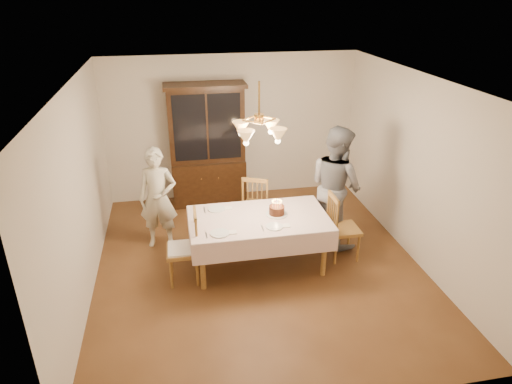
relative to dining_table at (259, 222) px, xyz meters
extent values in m
plane|color=#523017|center=(0.00, 0.00, -0.68)|extent=(5.00, 5.00, 0.00)
plane|color=white|center=(0.00, 0.00, 1.92)|extent=(5.00, 5.00, 0.00)
plane|color=beige|center=(0.00, 2.50, 0.62)|extent=(4.50, 0.00, 4.50)
plane|color=beige|center=(0.00, -2.50, 0.62)|extent=(4.50, 0.00, 4.50)
plane|color=beige|center=(-2.25, 0.00, 0.62)|extent=(0.00, 5.00, 5.00)
plane|color=beige|center=(2.25, 0.00, 0.62)|extent=(0.00, 5.00, 5.00)
cube|color=olive|center=(0.00, 0.00, 0.05)|extent=(1.80, 1.00, 0.04)
cube|color=white|center=(0.00, 0.00, 0.07)|extent=(1.90, 1.10, 0.01)
cylinder|color=olive|center=(-0.82, -0.42, -0.33)|extent=(0.07, 0.07, 0.71)
cylinder|color=olive|center=(0.82, -0.42, -0.33)|extent=(0.07, 0.07, 0.71)
cylinder|color=olive|center=(-0.82, 0.42, -0.33)|extent=(0.07, 0.07, 0.71)
cylinder|color=olive|center=(0.82, 0.42, -0.33)|extent=(0.07, 0.07, 0.71)
cube|color=black|center=(-0.48, 2.23, -0.28)|extent=(1.30, 0.50, 0.80)
cube|color=black|center=(-0.48, 2.28, 0.77)|extent=(1.30, 0.40, 1.30)
cube|color=black|center=(-0.48, 2.08, 0.77)|extent=(1.14, 0.01, 1.14)
cube|color=black|center=(-0.48, 2.23, 1.45)|extent=(1.38, 0.54, 0.06)
cube|color=olive|center=(0.17, 0.96, -0.23)|extent=(0.57, 0.56, 0.05)
cube|color=olive|center=(0.09, 0.79, 0.29)|extent=(0.38, 0.19, 0.06)
cylinder|color=olive|center=(0.40, 1.05, -0.47)|extent=(0.04, 0.04, 0.43)
cylinder|color=olive|center=(0.07, 1.19, -0.47)|extent=(0.04, 0.04, 0.43)
cylinder|color=olive|center=(0.27, 0.74, -0.47)|extent=(0.04, 0.04, 0.43)
cylinder|color=olive|center=(-0.06, 0.88, -0.47)|extent=(0.04, 0.04, 0.43)
cube|color=olive|center=(-1.06, -0.16, -0.23)|extent=(0.43, 0.45, 0.05)
cube|color=olive|center=(-0.87, -0.16, 0.29)|extent=(0.04, 0.40, 0.06)
cylinder|color=olive|center=(-1.22, 0.02, -0.47)|extent=(0.04, 0.04, 0.43)
cylinder|color=olive|center=(-1.23, -0.34, -0.47)|extent=(0.04, 0.04, 0.43)
cylinder|color=olive|center=(-0.88, 0.02, -0.47)|extent=(0.04, 0.04, 0.43)
cylinder|color=olive|center=(-0.89, -0.34, -0.47)|extent=(0.04, 0.04, 0.43)
cube|color=white|center=(-1.06, -0.16, -0.20)|extent=(0.39, 0.41, 0.03)
cube|color=olive|center=(1.25, -0.01, -0.23)|extent=(0.42, 0.44, 0.05)
cube|color=olive|center=(1.06, -0.01, 0.29)|extent=(0.04, 0.40, 0.06)
cylinder|color=olive|center=(1.42, -0.19, -0.47)|extent=(0.04, 0.04, 0.43)
cylinder|color=olive|center=(1.42, 0.17, -0.47)|extent=(0.04, 0.04, 0.43)
cylinder|color=olive|center=(1.08, -0.19, -0.47)|extent=(0.04, 0.04, 0.43)
cylinder|color=olive|center=(1.08, 0.17, -0.47)|extent=(0.04, 0.04, 0.43)
imported|color=beige|center=(-1.35, 0.83, 0.09)|extent=(0.63, 0.47, 1.55)
imported|color=slate|center=(1.26, 0.47, 0.24)|extent=(0.97, 1.09, 1.84)
cylinder|color=white|center=(0.26, 0.03, 0.08)|extent=(0.30, 0.30, 0.01)
cylinder|color=#39190D|center=(0.26, 0.03, 0.15)|extent=(0.21, 0.21, 0.11)
cylinder|color=#598CD8|center=(0.32, 0.03, 0.24)|extent=(0.01, 0.01, 0.07)
sphere|color=#FFB23F|center=(0.32, 0.03, 0.28)|extent=(0.01, 0.01, 0.01)
cylinder|color=pink|center=(0.32, 0.06, 0.24)|extent=(0.01, 0.01, 0.07)
sphere|color=#FFB23F|center=(0.32, 0.06, 0.28)|extent=(0.01, 0.01, 0.01)
cylinder|color=#EACC66|center=(0.30, 0.08, 0.24)|extent=(0.01, 0.01, 0.07)
sphere|color=#FFB23F|center=(0.30, 0.08, 0.28)|extent=(0.01, 0.01, 0.01)
cylinder|color=#598CD8|center=(0.28, 0.09, 0.24)|extent=(0.01, 0.01, 0.07)
sphere|color=#FFB23F|center=(0.28, 0.09, 0.28)|extent=(0.01, 0.01, 0.01)
cylinder|color=pink|center=(0.25, 0.10, 0.24)|extent=(0.01, 0.01, 0.07)
sphere|color=#FFB23F|center=(0.25, 0.10, 0.28)|extent=(0.01, 0.01, 0.01)
cylinder|color=#EACC66|center=(0.23, 0.09, 0.24)|extent=(0.01, 0.01, 0.07)
sphere|color=#FFB23F|center=(0.23, 0.09, 0.28)|extent=(0.01, 0.01, 0.01)
cylinder|color=#598CD8|center=(0.21, 0.07, 0.24)|extent=(0.01, 0.01, 0.07)
sphere|color=#FFB23F|center=(0.21, 0.07, 0.28)|extent=(0.01, 0.01, 0.01)
cylinder|color=pink|center=(0.20, 0.05, 0.24)|extent=(0.01, 0.01, 0.07)
sphere|color=#FFB23F|center=(0.20, 0.05, 0.28)|extent=(0.01, 0.01, 0.01)
cylinder|color=#EACC66|center=(0.20, 0.02, 0.24)|extent=(0.01, 0.01, 0.07)
sphere|color=#FFB23F|center=(0.20, 0.02, 0.28)|extent=(0.01, 0.01, 0.01)
cylinder|color=#598CD8|center=(0.21, 0.00, 0.24)|extent=(0.01, 0.01, 0.07)
sphere|color=#FFB23F|center=(0.21, 0.00, 0.28)|extent=(0.01, 0.01, 0.01)
cylinder|color=pink|center=(0.23, -0.02, 0.24)|extent=(0.01, 0.01, 0.07)
sphere|color=#FFB23F|center=(0.23, -0.02, 0.28)|extent=(0.01, 0.01, 0.01)
cylinder|color=#EACC66|center=(0.25, -0.03, 0.24)|extent=(0.01, 0.01, 0.07)
sphere|color=#FFB23F|center=(0.25, -0.03, 0.28)|extent=(0.01, 0.01, 0.01)
cylinder|color=#598CD8|center=(0.28, -0.03, 0.24)|extent=(0.01, 0.01, 0.07)
sphere|color=#FFB23F|center=(0.28, -0.03, 0.28)|extent=(0.01, 0.01, 0.01)
cylinder|color=pink|center=(0.30, -0.01, 0.24)|extent=(0.01, 0.01, 0.07)
sphere|color=#FFB23F|center=(0.30, -0.01, 0.28)|extent=(0.01, 0.01, 0.01)
cylinder|color=#EACC66|center=(0.32, 0.01, 0.24)|extent=(0.01, 0.01, 0.07)
sphere|color=#FFB23F|center=(0.32, 0.01, 0.28)|extent=(0.01, 0.01, 0.01)
cylinder|color=white|center=(-0.58, -0.35, 0.08)|extent=(0.25, 0.25, 0.02)
cube|color=silver|center=(-0.75, -0.35, 0.08)|extent=(0.01, 0.16, 0.01)
cube|color=white|center=(-0.41, -0.35, 0.08)|extent=(0.10, 0.10, 0.01)
cylinder|color=white|center=(0.15, -0.31, 0.08)|extent=(0.23, 0.23, 0.02)
cube|color=silver|center=(-0.01, -0.31, 0.08)|extent=(0.01, 0.16, 0.01)
cube|color=white|center=(0.31, -0.31, 0.08)|extent=(0.10, 0.10, 0.01)
cylinder|color=white|center=(-0.54, 0.35, 0.08)|extent=(0.25, 0.25, 0.02)
cube|color=silver|center=(-0.71, 0.35, 0.08)|extent=(0.01, 0.16, 0.01)
cube|color=white|center=(-0.37, 0.35, 0.08)|extent=(0.10, 0.10, 0.01)
cylinder|color=#BF8C3F|center=(0.00, 0.00, 1.72)|extent=(0.02, 0.02, 0.40)
cylinder|color=#BF8C3F|center=(0.00, 0.00, 1.47)|extent=(0.12, 0.12, 0.10)
cone|color=#D8994C|center=(0.20, 0.20, 1.29)|extent=(0.22, 0.22, 0.18)
sphere|color=#FFD899|center=(0.20, 0.20, 1.22)|extent=(0.07, 0.07, 0.07)
cone|color=#D8994C|center=(-0.20, 0.20, 1.29)|extent=(0.22, 0.22, 0.18)
sphere|color=#FFD899|center=(-0.20, 0.20, 1.22)|extent=(0.07, 0.07, 0.07)
cone|color=#D8994C|center=(-0.20, -0.20, 1.29)|extent=(0.22, 0.22, 0.18)
sphere|color=#FFD899|center=(-0.20, -0.20, 1.22)|extent=(0.07, 0.07, 0.07)
cone|color=#D8994C|center=(0.20, -0.20, 1.29)|extent=(0.22, 0.22, 0.18)
sphere|color=#FFD899|center=(0.20, -0.20, 1.22)|extent=(0.07, 0.07, 0.07)
camera|label=1|loc=(-1.07, -5.42, 2.97)|focal=32.00mm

